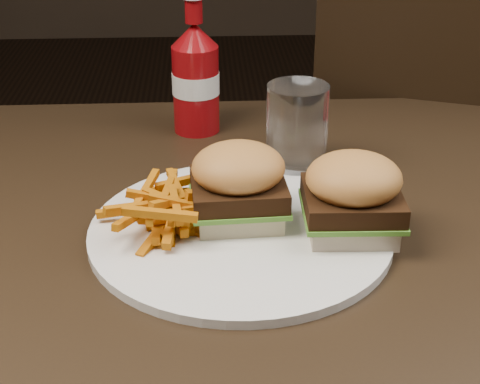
{
  "coord_description": "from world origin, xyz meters",
  "views": [
    {
      "loc": [
        -0.01,
        -0.74,
        1.18
      ],
      "look_at": [
        0.03,
        -0.02,
        0.8
      ],
      "focal_mm": 55.0,
      "sensor_mm": 36.0,
      "label": 1
    }
  ],
  "objects_px": {
    "ketchup_bottle": "(196,92)",
    "tumbler": "(297,132)",
    "chair_far": "(436,208)",
    "plate": "(240,232)",
    "dining_table": "(215,238)"
  },
  "relations": [
    {
      "from": "chair_far",
      "to": "tumbler",
      "type": "bearing_deg",
      "value": 71.61
    },
    {
      "from": "ketchup_bottle",
      "to": "tumbler",
      "type": "distance_m",
      "value": 0.2
    },
    {
      "from": "ketchup_bottle",
      "to": "plate",
      "type": "bearing_deg",
      "value": -81.09
    },
    {
      "from": "chair_far",
      "to": "ketchup_bottle",
      "type": "height_order",
      "value": "ketchup_bottle"
    },
    {
      "from": "dining_table",
      "to": "plate",
      "type": "distance_m",
      "value": 0.05
    },
    {
      "from": "chair_far",
      "to": "tumbler",
      "type": "distance_m",
      "value": 0.69
    },
    {
      "from": "plate",
      "to": "ketchup_bottle",
      "type": "xyz_separation_m",
      "value": [
        -0.05,
        0.31,
        0.06
      ]
    },
    {
      "from": "ketchup_bottle",
      "to": "tumbler",
      "type": "height_order",
      "value": "ketchup_bottle"
    },
    {
      "from": "dining_table",
      "to": "tumbler",
      "type": "distance_m",
      "value": 0.19
    },
    {
      "from": "chair_far",
      "to": "ketchup_bottle",
      "type": "xyz_separation_m",
      "value": [
        -0.49,
        -0.31,
        0.38
      ]
    },
    {
      "from": "plate",
      "to": "dining_table",
      "type": "bearing_deg",
      "value": 134.29
    },
    {
      "from": "tumbler",
      "to": "chair_far",
      "type": "bearing_deg",
      "value": 51.49
    },
    {
      "from": "dining_table",
      "to": "plate",
      "type": "xyz_separation_m",
      "value": [
        0.03,
        -0.03,
        0.03
      ]
    },
    {
      "from": "chair_far",
      "to": "plate",
      "type": "xyz_separation_m",
      "value": [
        -0.45,
        -0.62,
        0.33
      ]
    },
    {
      "from": "dining_table",
      "to": "ketchup_bottle",
      "type": "bearing_deg",
      "value": 94.15
    }
  ]
}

